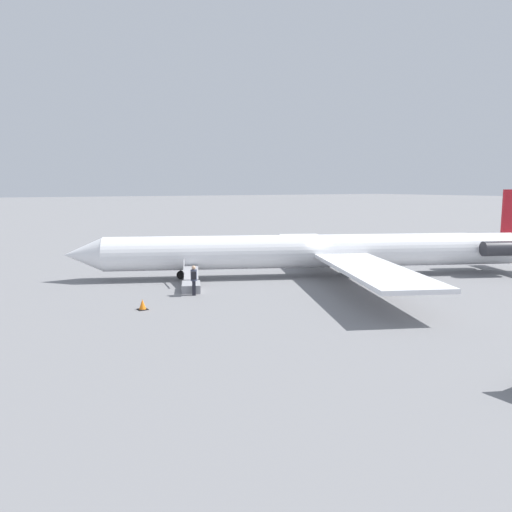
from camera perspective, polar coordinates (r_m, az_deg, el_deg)
ground_plane at (r=35.37m, az=6.86°, el=-2.29°), size 600.00×600.00×0.00m
airplane_main at (r=35.33m, az=8.37°, el=0.62°), size 32.45×25.85×6.05m
boarding_stairs at (r=30.66m, az=-7.43°, el=-3.20°), size 2.55×4.08×1.57m
passenger at (r=28.99m, az=-7.12°, el=-2.54°), size 0.45×0.57×1.74m
traffic_cone_near_stairs at (r=26.26m, az=-12.84°, el=-5.46°), size 0.49×0.49×0.54m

